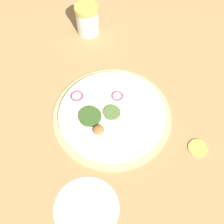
# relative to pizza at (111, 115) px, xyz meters

# --- Properties ---
(ground_plane) EXTENTS (3.00, 3.00, 0.00)m
(ground_plane) POSITION_rel_pizza_xyz_m (-0.00, 0.00, -0.01)
(ground_plane) COLOR tan
(pizza) EXTENTS (0.27, 0.27, 0.02)m
(pizza) POSITION_rel_pizza_xyz_m (0.00, 0.00, 0.00)
(pizza) COLOR #D6B77A
(pizza) RESTS_ON ground_plane
(spice_jar) EXTENTS (0.06, 0.06, 0.08)m
(spice_jar) POSITION_rel_pizza_xyz_m (-0.25, -0.13, 0.04)
(spice_jar) COLOR silver
(spice_jar) RESTS_ON ground_plane
(loose_cap) EXTENTS (0.04, 0.04, 0.01)m
(loose_cap) POSITION_rel_pizza_xyz_m (0.03, 0.20, -0.00)
(loose_cap) COLOR gold
(loose_cap) RESTS_ON ground_plane
(flour_patch) EXTENTS (0.13, 0.13, 0.00)m
(flour_patch) POSITION_rel_pizza_xyz_m (0.22, 0.01, -0.01)
(flour_patch) COLOR white
(flour_patch) RESTS_ON ground_plane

